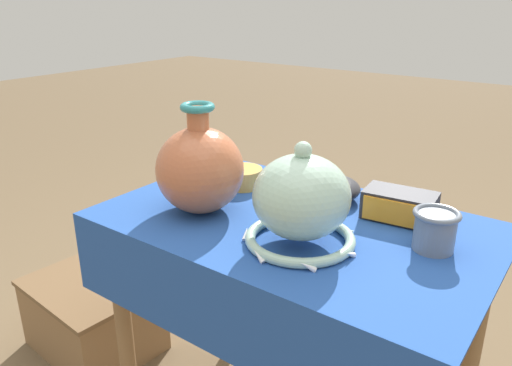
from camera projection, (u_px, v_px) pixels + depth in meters
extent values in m
cylinder|color=olive|center=(125.00, 337.00, 1.35)|extent=(0.04, 0.04, 0.68)
cylinder|color=olive|center=(228.00, 270.00, 1.68)|extent=(0.04, 0.04, 0.68)
cylinder|color=olive|center=(469.00, 364.00, 1.25)|extent=(0.04, 0.04, 0.68)
cube|color=olive|center=(294.00, 228.00, 1.17)|extent=(0.88, 0.54, 0.03)
cube|color=#234C9E|center=(295.00, 221.00, 1.17)|extent=(0.90, 0.56, 0.01)
cube|color=#234C9E|center=(217.00, 315.00, 0.99)|extent=(0.90, 0.01, 0.20)
ellipsoid|color=#BC6642|center=(200.00, 170.00, 1.18)|extent=(0.21, 0.21, 0.21)
cylinder|color=#BC6642|center=(198.00, 119.00, 1.14)|extent=(0.05, 0.05, 0.05)
torus|color=teal|center=(197.00, 107.00, 1.13)|extent=(0.08, 0.08, 0.02)
torus|color=#A8CCB7|center=(300.00, 238.00, 1.05)|extent=(0.23, 0.23, 0.02)
ellipsoid|color=#A8CCB7|center=(301.00, 197.00, 1.02)|extent=(0.20, 0.20, 0.18)
sphere|color=#A8CCB7|center=(303.00, 150.00, 0.98)|extent=(0.04, 0.04, 0.04)
cone|color=white|center=(350.00, 254.00, 0.99)|extent=(0.01, 0.03, 0.03)
cone|color=white|center=(351.00, 232.00, 1.08)|extent=(0.03, 0.03, 0.03)
cone|color=white|center=(316.00, 217.00, 1.15)|extent=(0.04, 0.02, 0.03)
cone|color=white|center=(272.00, 218.00, 1.15)|extent=(0.03, 0.04, 0.03)
cone|color=white|center=(246.00, 234.00, 1.07)|extent=(0.03, 0.04, 0.03)
cone|color=white|center=(258.00, 256.00, 0.98)|extent=(0.04, 0.02, 0.03)
cone|color=white|center=(308.00, 266.00, 0.94)|extent=(0.03, 0.03, 0.03)
cube|color=#232328|center=(399.00, 205.00, 1.16)|extent=(0.17, 0.11, 0.07)
cube|color=orange|center=(394.00, 213.00, 1.12)|extent=(0.14, 0.02, 0.06)
ellipsoid|color=#2D2D33|center=(327.00, 188.00, 1.28)|extent=(0.17, 0.17, 0.06)
cylinder|color=gold|center=(242.00, 177.00, 1.36)|extent=(0.11, 0.11, 0.05)
cylinder|color=slate|center=(435.00, 232.00, 1.02)|extent=(0.08, 0.08, 0.08)
torus|color=slate|center=(437.00, 214.00, 1.00)|extent=(0.10, 0.10, 0.01)
cube|color=olive|center=(94.00, 315.00, 1.79)|extent=(0.45, 0.37, 0.26)
cube|color=brown|center=(90.00, 285.00, 1.74)|extent=(0.47, 0.38, 0.02)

